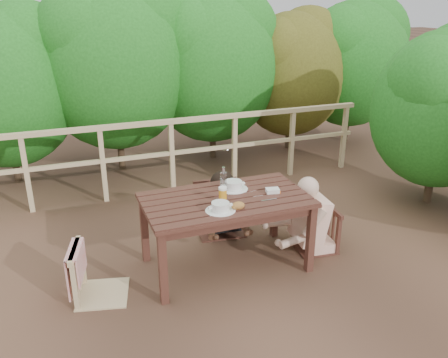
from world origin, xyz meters
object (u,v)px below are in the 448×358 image
object	(u,v)px
soup_far	(233,186)
bread_roll	(238,206)
diner_right	(321,189)
woman	(219,183)
beer_glass	(223,195)
chair_right	(317,212)
butter_tub	(272,191)
chair_left	(98,250)
soup_near	(220,207)
bottle	(223,180)
chair_far	(220,189)
table	(226,233)

from	to	relation	value
soup_far	bread_roll	distance (m)	0.44
diner_right	soup_far	xyz separation A→B (m)	(-0.88, 0.19, 0.10)
woman	beer_glass	size ratio (longest dim) A/B	7.60
chair_right	butter_tub	xyz separation A→B (m)	(-0.54, -0.03, 0.33)
chair_left	butter_tub	world-z (taller)	chair_left
soup_far	bread_roll	size ratio (longest dim) A/B	2.33
woman	soup_far	size ratio (longest dim) A/B	4.03
diner_right	beer_glass	bearing A→B (deg)	98.35
chair_left	soup_near	xyz separation A→B (m)	(1.06, -0.17, 0.30)
soup_near	bottle	size ratio (longest dim) A/B	1.01
bread_roll	beer_glass	size ratio (longest dim) A/B	0.81
beer_glass	chair_far	bearing A→B (deg)	71.79
woman	butter_tub	distance (m)	0.83
chair_right	woman	xyz separation A→B (m)	(-0.80, 0.74, 0.16)
woman	soup_near	distance (m)	1.04
table	chair_right	world-z (taller)	chair_right
woman	diner_right	bearing A→B (deg)	144.45
chair_far	woman	bearing A→B (deg)	96.25
soup_far	chair_left	bearing A→B (deg)	-169.75
chair_left	bottle	xyz separation A→B (m)	(1.23, 0.21, 0.39)
chair_left	soup_near	bearing A→B (deg)	-85.91
bottle	chair_right	bearing A→B (deg)	-9.09
chair_far	bread_roll	xyz separation A→B (m)	(-0.18, -0.96, 0.24)
woman	diner_right	distance (m)	1.12
table	beer_glass	xyz separation A→B (m)	(-0.06, -0.06, 0.43)
table	soup_near	world-z (taller)	soup_near
table	bottle	world-z (taller)	bottle
chair_far	bottle	world-z (taller)	chair_far
chair_left	bread_roll	world-z (taller)	chair_left
soup_near	beer_glass	xyz separation A→B (m)	(0.09, 0.18, 0.03)
table	woman	xyz separation A→B (m)	(0.20, 0.73, 0.22)
chair_far	soup_near	bearing A→B (deg)	-103.62
soup_near	bread_roll	bearing A→B (deg)	-3.46
beer_glass	butter_tub	size ratio (longest dim) A/B	1.19
woman	bottle	xyz separation A→B (m)	(-0.17, -0.59, 0.27)
soup_near	butter_tub	bearing A→B (deg)	17.81
table	butter_tub	xyz separation A→B (m)	(0.46, -0.05, 0.39)
chair_far	bread_roll	world-z (taller)	chair_far
bread_roll	beer_glass	distance (m)	0.20
soup_far	bottle	world-z (taller)	bottle
chair_far	butter_tub	bearing A→B (deg)	-64.51
woman	bread_roll	xyz separation A→B (m)	(-0.18, -0.98, 0.17)
chair_right	bottle	distance (m)	1.07
chair_right	woman	size ratio (longest dim) A/B	0.72
soup_far	bottle	size ratio (longest dim) A/B	1.07
soup_far	table	bearing A→B (deg)	-129.44
soup_far	woman	bearing A→B (deg)	84.44
woman	bottle	distance (m)	0.67
beer_glass	bottle	xyz separation A→B (m)	(0.08, 0.21, 0.06)
chair_right	bread_roll	bearing A→B (deg)	-70.74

